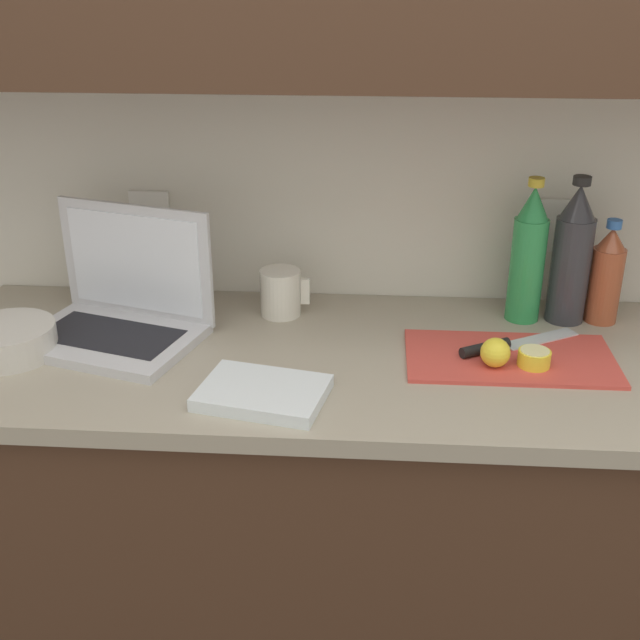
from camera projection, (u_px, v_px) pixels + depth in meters
name	position (u px, v px, depth m)	size (l,w,h in m)	color
wall_back	(522.00, 3.00, 1.52)	(5.20, 0.38, 2.60)	silver
counter_unit	(497.00, 540.00, 1.76)	(2.31, 0.62, 0.92)	#472D1E
laptop	(121.00, 307.00, 1.65)	(0.40, 0.34, 0.26)	silver
cutting_board	(510.00, 357.00, 1.57)	(0.41, 0.22, 0.01)	#D1473D
knife	(500.00, 346.00, 1.59)	(0.26, 0.16, 0.02)	silver
lemon_half_cut	(534.00, 358.00, 1.53)	(0.06, 0.06, 0.03)	yellow
lemon_whole_beside	(495.00, 353.00, 1.52)	(0.06, 0.06, 0.06)	yellow
bottle_green_soda	(606.00, 276.00, 1.70)	(0.07, 0.07, 0.23)	#A34C2D
bottle_oil_tall	(572.00, 256.00, 1.68)	(0.08, 0.08, 0.32)	#333338
bottle_water_clear	(528.00, 256.00, 1.69)	(0.07, 0.07, 0.31)	#2D934C
measuring_cup	(281.00, 293.00, 1.75)	(0.11, 0.09, 0.10)	silver
bowl_white	(8.00, 341.00, 1.58)	(0.19, 0.19, 0.06)	beige
dish_towel	(263.00, 393.00, 1.43)	(0.22, 0.16, 0.02)	white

